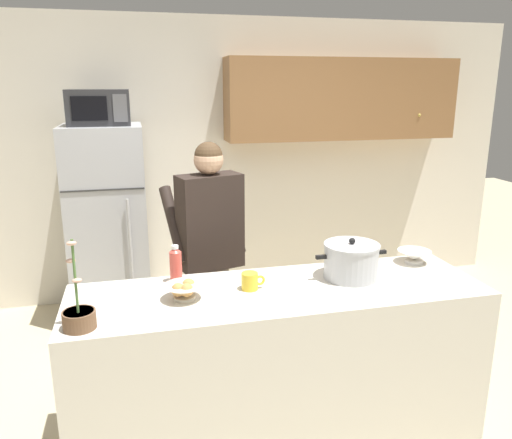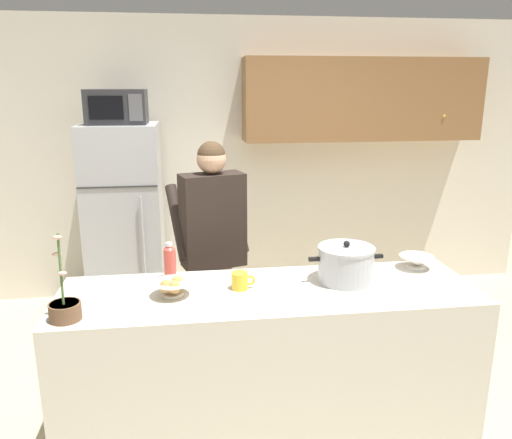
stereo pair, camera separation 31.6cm
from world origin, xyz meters
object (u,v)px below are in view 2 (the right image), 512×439
at_px(refrigerator, 125,221).
at_px(potted_orchid, 65,308).
at_px(coffee_mug, 240,281).
at_px(empty_bowl, 416,261).
at_px(microwave, 117,107).
at_px(person_near_pot, 213,233).
at_px(bottle_near_edge, 170,261).
at_px(bread_bowl, 173,287).
at_px(cooking_pot, 346,264).

xyz_separation_m(refrigerator, potted_orchid, (-0.04, -2.07, 0.14)).
bearing_deg(coffee_mug, empty_bowl, 8.88).
relative_size(refrigerator, microwave, 3.51).
height_order(person_near_pot, potted_orchid, person_near_pot).
bearing_deg(refrigerator, bottle_near_edge, -74.64).
relative_size(person_near_pot, coffee_mug, 12.58).
xyz_separation_m(bread_bowl, bottle_near_edge, (-0.02, 0.25, 0.05)).
distance_m(refrigerator, bread_bowl, 1.92).
distance_m(microwave, bread_bowl, 2.08).
relative_size(bread_bowl, bottle_near_edge, 0.99).
relative_size(refrigerator, person_near_pot, 1.02).
bearing_deg(microwave, empty_bowl, -40.26).
bearing_deg(refrigerator, microwave, -89.93).
relative_size(microwave, potted_orchid, 1.13).
bearing_deg(potted_orchid, coffee_mug, 16.69).
xyz_separation_m(refrigerator, cooking_pot, (1.43, -1.78, 0.18)).
xyz_separation_m(coffee_mug, potted_orchid, (-0.86, -0.26, 0.01)).
xyz_separation_m(person_near_pot, potted_orchid, (-0.75, -0.99, -0.05)).
height_order(refrigerator, empty_bowl, refrigerator).
bearing_deg(empty_bowl, person_near_pot, 155.12).
bearing_deg(microwave, cooking_pot, -50.99).
height_order(cooking_pot, potted_orchid, potted_orchid).
xyz_separation_m(refrigerator, person_near_pot, (0.71, -1.09, 0.19)).
bearing_deg(person_near_pot, bread_bowl, -107.89).
distance_m(coffee_mug, empty_bowl, 1.10).
height_order(bottle_near_edge, potted_orchid, potted_orchid).
distance_m(refrigerator, microwave, 0.98).
bearing_deg(microwave, potted_orchid, -90.98).
distance_m(microwave, coffee_mug, 2.15).
xyz_separation_m(person_near_pot, bread_bowl, (-0.25, -0.78, -0.06)).
height_order(microwave, bread_bowl, microwave).
xyz_separation_m(refrigerator, microwave, (0.00, -0.02, 0.98)).
height_order(microwave, person_near_pot, microwave).
relative_size(microwave, empty_bowl, 2.32).
xyz_separation_m(person_near_pot, empty_bowl, (1.20, -0.56, -0.06)).
relative_size(coffee_mug, potted_orchid, 0.31).
distance_m(coffee_mug, potted_orchid, 0.90).
bearing_deg(empty_bowl, microwave, 139.74).
bearing_deg(microwave, bottle_near_edge, -74.44).
xyz_separation_m(refrigerator, bread_bowl, (0.46, -1.86, 0.13)).
distance_m(refrigerator, empty_bowl, 2.53).
xyz_separation_m(refrigerator, coffee_mug, (0.82, -1.81, 0.13)).
bearing_deg(cooking_pot, bottle_near_edge, 170.13).
bearing_deg(bottle_near_edge, potted_orchid, -136.07).
xyz_separation_m(microwave, bread_bowl, (0.46, -1.84, -0.85)).
relative_size(refrigerator, empty_bowl, 8.14).
relative_size(microwave, bottle_near_edge, 2.21).
distance_m(bottle_near_edge, potted_orchid, 0.66).
distance_m(person_near_pot, coffee_mug, 0.74).
bearing_deg(cooking_pot, bread_bowl, -175.17).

